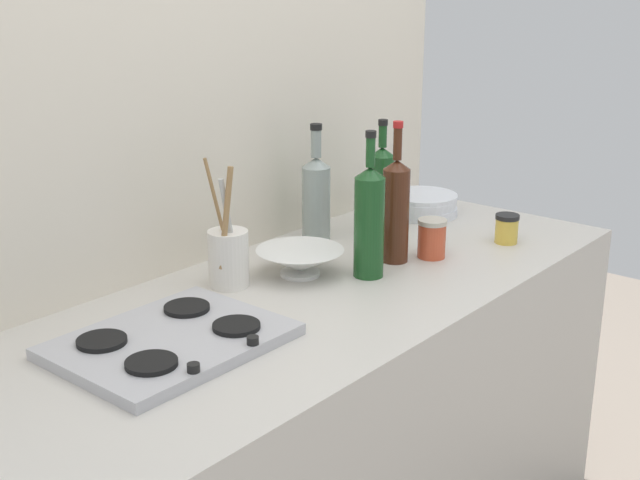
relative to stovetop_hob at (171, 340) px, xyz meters
name	(u,v)px	position (x,y,z in m)	size (l,w,h in m)	color
counter_block	(320,454)	(0.44, -0.02, -0.46)	(1.80, 0.70, 0.90)	beige
backsplash_panel	(206,176)	(0.44, 0.36, 0.20)	(1.90, 0.06, 2.23)	beige
stovetop_hob	(171,340)	(0.00, 0.00, 0.00)	(0.44, 0.33, 0.04)	#B2B2B7
plate_stack	(422,204)	(1.12, 0.14, 0.02)	(0.22, 0.22, 0.07)	white
wine_bottle_leftmost	(316,197)	(0.71, 0.22, 0.11)	(0.08, 0.08, 0.33)	gray
wine_bottle_mid_left	(396,209)	(0.71, -0.04, 0.13)	(0.07, 0.07, 0.36)	#472314
wine_bottle_mid_right	(381,189)	(0.88, 0.12, 0.12)	(0.07, 0.07, 0.33)	#19471E
wine_bottle_rightmost	(369,220)	(0.58, -0.06, 0.13)	(0.07, 0.07, 0.36)	#19471E
mixing_bowl	(300,261)	(0.48, 0.07, 0.02)	(0.22, 0.22, 0.07)	white
utensil_crock	(228,256)	(0.31, 0.16, 0.06)	(0.10, 0.10, 0.31)	silver
condiment_jar_front	(432,238)	(0.80, -0.10, 0.04)	(0.08, 0.08, 0.10)	#C64C2D
condiment_jar_rear	(507,228)	(1.03, -0.19, 0.03)	(0.07, 0.07, 0.08)	gold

